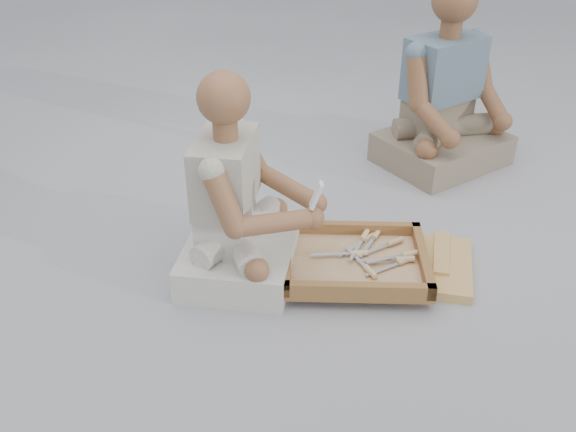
{
  "coord_description": "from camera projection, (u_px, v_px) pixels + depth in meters",
  "views": [
    {
      "loc": [
        -0.3,
        -1.8,
        1.49
      ],
      "look_at": [
        -0.11,
        0.13,
        0.3
      ],
      "focal_mm": 40.0,
      "sensor_mm": 36.0,
      "label": 1
    }
  ],
  "objects": [
    {
      "name": "mobile_phone",
      "position": [
        316.0,
        195.0,
        2.23
      ],
      "size": [
        0.05,
        0.04,
        0.1
      ],
      "rotation": [
        -0.35,
        0.0,
        -1.62
      ],
      "color": "silver",
      "rests_on": "craftsman"
    },
    {
      "name": "wood_chip_2",
      "position": [
        303.0,
        291.0,
        2.39
      ],
      "size": [
        0.02,
        0.02,
        0.0
      ],
      "primitive_type": "cube",
      "rotation": [
        0.0,
        0.0,
        0.04
      ],
      "color": "tan",
      "rests_on": "ground"
    },
    {
      "name": "chisel_6",
      "position": [
        363.0,
        238.0,
        2.55
      ],
      "size": [
        0.12,
        0.2,
        0.02
      ],
      "rotation": [
        0.0,
        0.0,
        1.07
      ],
      "color": "silver",
      "rests_on": "tool_tray"
    },
    {
      "name": "wood_chip_4",
      "position": [
        376.0,
        268.0,
        2.51
      ],
      "size": [
        0.02,
        0.02,
        0.0
      ],
      "primitive_type": "cube",
      "rotation": [
        0.0,
        0.0,
        2.4
      ],
      "color": "tan",
      "rests_on": "ground"
    },
    {
      "name": "wood_chip_10",
      "position": [
        313.0,
        234.0,
        2.72
      ],
      "size": [
        0.02,
        0.02,
        0.0
      ],
      "primitive_type": "cube",
      "rotation": [
        0.0,
        0.0,
        1.69
      ],
      "color": "tan",
      "rests_on": "ground"
    },
    {
      "name": "wood_chip_0",
      "position": [
        310.0,
        249.0,
        2.62
      ],
      "size": [
        0.02,
        0.02,
        0.0
      ],
      "primitive_type": "cube",
      "rotation": [
        0.0,
        0.0,
        0.13
      ],
      "color": "tan",
      "rests_on": "ground"
    },
    {
      "name": "wood_chip_6",
      "position": [
        440.0,
        286.0,
        2.42
      ],
      "size": [
        0.02,
        0.02,
        0.0
      ],
      "primitive_type": "cube",
      "rotation": [
        0.0,
        0.0,
        1.42
      ],
      "color": "tan",
      "rests_on": "ground"
    },
    {
      "name": "chisel_8",
      "position": [
        401.0,
        262.0,
        2.42
      ],
      "size": [
        0.21,
        0.11,
        0.02
      ],
      "rotation": [
        0.0,
        0.0,
        0.42
      ],
      "color": "silver",
      "rests_on": "tool_tray"
    },
    {
      "name": "wood_chip_1",
      "position": [
        349.0,
        248.0,
        2.63
      ],
      "size": [
        0.02,
        0.02,
        0.0
      ],
      "primitive_type": "cube",
      "rotation": [
        0.0,
        0.0,
        2.98
      ],
      "color": "tan",
      "rests_on": "ground"
    },
    {
      "name": "chisel_4",
      "position": [
        391.0,
        243.0,
        2.52
      ],
      "size": [
        0.21,
        0.11,
        0.02
      ],
      "rotation": [
        0.0,
        0.0,
        0.45
      ],
      "color": "silver",
      "rests_on": "tool_tray"
    },
    {
      "name": "chisel_0",
      "position": [
        367.0,
        269.0,
        2.38
      ],
      "size": [
        0.09,
        0.21,
        0.02
      ],
      "rotation": [
        0.0,
        0.0,
        -1.23
      ],
      "color": "silver",
      "rests_on": "tool_tray"
    },
    {
      "name": "carved_panel",
      "position": [
        395.0,
        261.0,
        2.52
      ],
      "size": [
        0.68,
        0.56,
        0.04
      ],
      "primitive_type": "cube",
      "rotation": [
        0.0,
        0.0,
        -0.32
      ],
      "color": "#A97841",
      "rests_on": "ground"
    },
    {
      "name": "wood_chip_5",
      "position": [
        314.0,
        257.0,
        2.58
      ],
      "size": [
        0.02,
        0.02,
        0.0
      ],
      "primitive_type": "cube",
      "rotation": [
        0.0,
        0.0,
        0.82
      ],
      "color": "tan",
      "rests_on": "ground"
    },
    {
      "name": "wood_chip_7",
      "position": [
        374.0,
        246.0,
        2.64
      ],
      "size": [
        0.02,
        0.02,
        0.0
      ],
      "primitive_type": "cube",
      "rotation": [
        0.0,
        0.0,
        2.57
      ],
      "color": "tan",
      "rests_on": "ground"
    },
    {
      "name": "ground",
      "position": [
        320.0,
        303.0,
        2.33
      ],
      "size": [
        60.0,
        60.0,
        0.0
      ],
      "primitive_type": "plane",
      "color": "#A3A3A9",
      "rests_on": "ground"
    },
    {
      "name": "wood_chip_8",
      "position": [
        406.0,
        263.0,
        2.54
      ],
      "size": [
        0.02,
        0.02,
        0.0
      ],
      "primitive_type": "cube",
      "rotation": [
        0.0,
        0.0,
        1.71
      ],
      "color": "tan",
      "rests_on": "ground"
    },
    {
      "name": "wood_chip_3",
      "position": [
        307.0,
        285.0,
        2.42
      ],
      "size": [
        0.02,
        0.02,
        0.0
      ],
      "primitive_type": "cube",
      "rotation": [
        0.0,
        0.0,
        0.25
      ],
      "color": "tan",
      "rests_on": "ground"
    },
    {
      "name": "craftsman",
      "position": [
        238.0,
        209.0,
        2.37
      ],
      "size": [
        0.59,
        0.6,
        0.8
      ],
      "rotation": [
        0.0,
        0.0,
        -1.82
      ],
      "color": "beige",
      "rests_on": "ground"
    },
    {
      "name": "companion",
      "position": [
        445.0,
        106.0,
        3.16
      ],
      "size": [
        0.74,
        0.69,
        0.91
      ],
      "rotation": [
        0.0,
        0.0,
        3.64
      ],
      "color": "#7B6A59",
      "rests_on": "ground"
    },
    {
      "name": "wood_chip_9",
      "position": [
        433.0,
        289.0,
        2.4
      ],
      "size": [
        0.02,
        0.02,
        0.0
      ],
      "primitive_type": "cube",
      "rotation": [
        0.0,
        0.0,
        1.24
      ],
      "color": "tan",
      "rests_on": "ground"
    },
    {
      "name": "chisel_2",
      "position": [
        406.0,
        255.0,
        2.44
      ],
      "size": [
        0.22,
        0.06,
        0.02
      ],
      "rotation": [
        0.0,
        0.0,
        0.21
      ],
      "color": "silver",
      "rests_on": "tool_tray"
    },
    {
      "name": "wood_chip_13",
      "position": [
        334.0,
        248.0,
        2.63
      ],
      "size": [
        0.02,
        0.02,
        0.0
      ],
      "primitive_type": "cube",
      "rotation": [
        0.0,
        0.0,
        0.34
      ],
      "color": "tan",
      "rests_on": "ground"
    },
    {
      "name": "tool_tray",
      "position": [
        355.0,
        262.0,
        2.44
      ],
      "size": [
        0.6,
        0.51,
        0.07
      ],
      "rotation": [
        0.0,
        0.0,
        -0.14
      ],
      "color": "brown",
      "rests_on": "carved_panel"
    },
    {
      "name": "wood_chip_11",
      "position": [
        320.0,
        284.0,
        2.42
      ],
      "size": [
        0.02,
        0.02,
        0.0
      ],
      "primitive_type": "cube",
      "rotation": [
        0.0,
        0.0,
        2.88
      ],
      "color": "tan",
      "rests_on": "ground"
    },
    {
      "name": "chisel_5",
      "position": [
        375.0,
        236.0,
        2.57
      ],
      "size": [
        0.14,
        0.19,
        0.02
      ],
      "rotation": [
        0.0,
        0.0,
        0.99
      ],
      "color": "silver",
      "rests_on": "tool_tray"
    },
    {
      "name": "chisel_7",
      "position": [
        399.0,
        259.0,
        2.43
      ],
      "size": [
        0.22,
        0.03,
        0.02
      ],
      "rotation": [
        0.0,
        0.0,
        -0.05
      ],
      "color": "silver",
      "rests_on": "tool_tray"
    },
    {
      "name": "chisel_1",
      "position": [
        353.0,
        253.0,
        2.47
      ],
      "size": [
        0.22,
        0.03,
        0.02
      ],
      "rotation": [
        0.0,
        0.0,
        -0.03
      ],
      "color": "silver",
      "rests_on": "tool_tray"
    },
    {
      "name": "wood_chip_12",
      "position": [
        361.0,
        276.0,
        2.47
      ],
      "size": [
        0.02,
        0.02,
        0.0
      ],
      "primitive_type": "cube",
      "rotation": [
        0.0,
        0.0,
        2.13
      ],
      "color": "tan",
      "rests_on": "ground"
    },
    {
      "name": "chisel_3",
      "position": [
        365.0,
        240.0,
        2.56
      ],
      "size": [
        0.18,
        0.16,
        0.02
      ],
      "rotation": [
        0.0,
        0.0,
        0.7
      ],
      "color": "silver",
      "rests_on": "tool_tray"
    }
  ]
}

